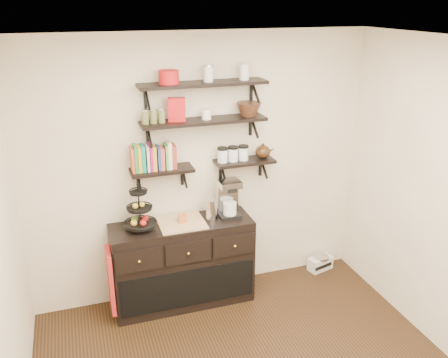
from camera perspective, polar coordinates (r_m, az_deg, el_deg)
ceiling at (r=2.86m, az=6.55°, el=15.46°), size 3.50×3.50×0.02m
back_wall at (r=4.78m, az=-2.79°, el=1.13°), size 3.50×0.02×2.70m
shelf_top at (r=4.43m, az=-2.53°, el=11.36°), size 1.20×0.27×0.23m
shelf_mid at (r=4.50m, az=-2.46°, el=6.96°), size 1.20×0.27×0.23m
shelf_low_left at (r=4.56m, az=-7.50°, el=1.00°), size 0.60×0.25×0.23m
shelf_low_right at (r=4.77m, az=2.44°, el=2.08°), size 0.60×0.25×0.23m
cookbooks at (r=4.50m, az=-8.23°, el=2.57°), size 0.43×0.15×0.26m
glass_canisters at (r=4.70m, az=1.09°, el=2.94°), size 0.32×0.10×0.13m
sideboard at (r=4.90m, az=-4.96°, el=-10.04°), size 1.40×0.50×0.92m
fruit_stand at (r=4.56m, az=-10.07°, el=-4.20°), size 0.31×0.31×0.45m
candle at (r=4.66m, az=-5.02°, el=-4.71°), size 0.08×0.08×0.08m
coffee_maker at (r=4.75m, az=0.52°, el=-2.38°), size 0.22×0.21×0.39m
thermal_carafe at (r=4.69m, az=-1.50°, el=-3.75°), size 0.11×0.11×0.22m
apron at (r=4.73m, az=-13.48°, el=-11.78°), size 0.04×0.27×0.64m
radio at (r=5.72m, az=11.51°, el=-9.83°), size 0.31×0.23×0.17m
recipe_box at (r=4.41m, az=-5.71°, el=8.29°), size 0.17×0.10×0.22m
walnut_bowl at (r=4.62m, az=3.00°, el=8.38°), size 0.24×0.24×0.13m
ramekins at (r=4.49m, az=-2.14°, el=7.80°), size 0.09×0.09×0.10m
teapot at (r=4.81m, az=4.70°, el=3.43°), size 0.21×0.16×0.15m
red_pot at (r=4.34m, az=-6.66°, el=12.09°), size 0.18×0.18×0.12m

